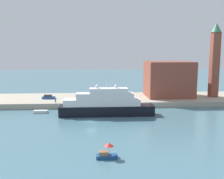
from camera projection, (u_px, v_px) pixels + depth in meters
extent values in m
plane|color=slate|center=(91.00, 122.00, 67.90)|extent=(400.00, 400.00, 0.00)
cube|color=#ADA38E|center=(92.00, 100.00, 94.04)|extent=(110.00, 21.20, 1.75)
cube|color=black|center=(107.00, 110.00, 74.65)|extent=(26.73, 4.62, 2.86)
cube|color=white|center=(102.00, 102.00, 74.22)|extent=(21.38, 4.25, 1.91)
cube|color=white|center=(105.00, 96.00, 74.01)|extent=(16.04, 3.88, 1.70)
cube|color=white|center=(109.00, 90.00, 73.86)|extent=(10.69, 3.51, 1.37)
cylinder|color=silver|center=(107.00, 82.00, 73.47)|extent=(0.16, 0.16, 3.61)
sphere|color=white|center=(116.00, 86.00, 73.82)|extent=(1.03, 1.03, 1.03)
sphere|color=white|center=(97.00, 86.00, 73.49)|extent=(1.03, 1.03, 1.03)
cube|color=navy|center=(107.00, 157.00, 44.73)|extent=(3.65, 1.45, 0.60)
cube|color=#8C6647|center=(104.00, 153.00, 44.60)|extent=(1.60, 1.16, 0.66)
cylinder|color=#B2B2B2|center=(109.00, 150.00, 44.59)|extent=(0.06, 0.06, 1.55)
cone|color=red|center=(109.00, 144.00, 44.44)|extent=(1.66, 1.66, 0.58)
cube|color=silver|center=(41.00, 112.00, 77.65)|extent=(4.02, 1.48, 0.81)
cube|color=brown|center=(169.00, 79.00, 95.36)|extent=(16.17, 13.27, 12.69)
cube|color=brown|center=(214.00, 65.00, 93.84)|extent=(2.76, 2.76, 22.99)
cone|color=#387A5B|center=(216.00, 27.00, 91.95)|extent=(3.58, 3.58, 3.29)
cube|color=#1E4C99|center=(49.00, 98.00, 91.15)|extent=(4.43, 1.74, 0.76)
cube|color=#262D33|center=(48.00, 96.00, 91.04)|extent=(2.66, 1.56, 0.65)
cylinder|color=#334C8C|center=(55.00, 100.00, 84.72)|extent=(0.36, 0.36, 1.46)
sphere|color=tan|center=(55.00, 97.00, 84.60)|extent=(0.24, 0.24, 0.24)
cylinder|color=black|center=(114.00, 101.00, 85.22)|extent=(0.53, 0.53, 0.74)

